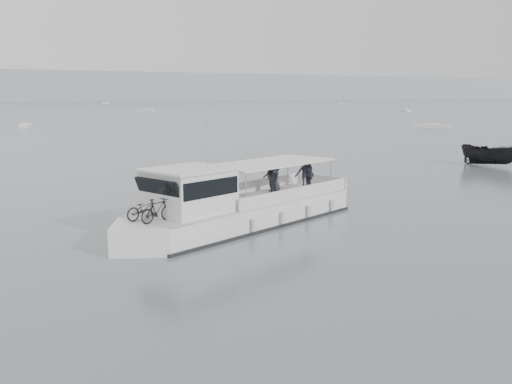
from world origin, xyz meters
name	(u,v)px	position (x,y,z in m)	size (l,w,h in m)	color
ground	(110,223)	(0.00, 0.00, 0.00)	(1400.00, 1400.00, 0.00)	#525A60
tour_boat	(229,208)	(4.77, -4.08, 1.01)	(14.42, 7.86, 6.16)	white
dark_motorboat	(489,155)	(36.38, 7.01, 1.02)	(1.99, 5.28, 2.04)	black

